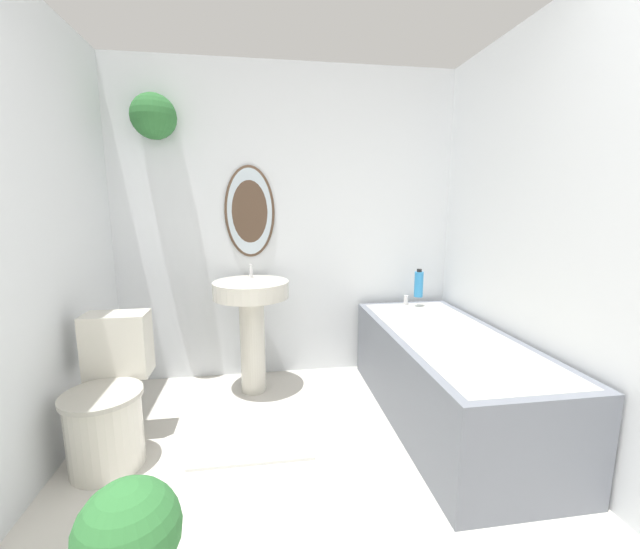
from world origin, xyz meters
name	(u,v)px	position (x,y,z in m)	size (l,w,h in m)	color
wall_back	(280,218)	(-0.07, 2.61, 1.26)	(2.73, 0.31, 2.40)	silver
wall_right	(570,236)	(1.33, 1.29, 1.20)	(0.06, 2.71, 2.40)	silver
toilet	(109,402)	(-1.05, 1.60, 0.32)	(0.39, 0.57, 0.75)	beige
pedestal_sink	(252,312)	(-0.30, 2.28, 0.60)	(0.54, 0.54, 0.92)	beige
bathtub	(447,375)	(0.92, 1.69, 0.30)	(0.73, 1.69, 0.64)	slate
shampoo_bottle	(419,284)	(1.00, 2.38, 0.75)	(0.07, 0.07, 0.22)	#2D84C6
potted_plant	(130,547)	(-0.67, 0.70, 0.25)	(0.34, 0.34, 0.47)	#47474C
bath_mat	(252,442)	(-0.30, 1.60, 0.01)	(0.67, 0.40, 0.02)	silver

